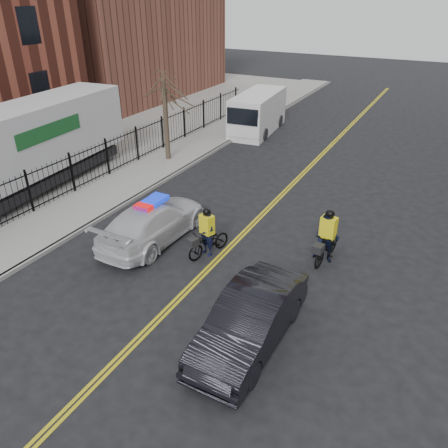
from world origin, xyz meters
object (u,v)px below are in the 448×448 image
at_px(police_cruiser, 153,222).
at_px(dark_sedan, 250,320).
at_px(semi_trailer, 13,149).
at_px(cargo_van, 257,114).
at_px(cyclist_near, 207,239).
at_px(cyclist_far, 326,241).

xyz_separation_m(police_cruiser, dark_sedan, (5.81, -3.50, 0.01)).
bearing_deg(semi_trailer, cargo_van, 64.72).
relative_size(police_cruiser, semi_trailer, 0.40).
bearing_deg(cargo_van, police_cruiser, -86.41).
xyz_separation_m(police_cruiser, semi_trailer, (-8.04, 0.41, 1.57)).
height_order(police_cruiser, cyclist_near, cyclist_near).
distance_m(police_cruiser, cyclist_far, 6.67).
bearing_deg(cyclist_near, semi_trailer, -163.92).
xyz_separation_m(police_cruiser, cyclist_near, (2.42, 0.01, -0.12)).
height_order(cargo_van, cyclist_near, cargo_van).
relative_size(cargo_van, cyclist_near, 3.12).
bearing_deg(cargo_van, cyclist_near, -77.96).
xyz_separation_m(cyclist_near, cyclist_far, (4.04, 1.65, 0.15)).
relative_size(cyclist_near, cyclist_far, 0.98).
relative_size(semi_trailer, cyclist_near, 6.52).
distance_m(cargo_van, semi_trailer, 16.12).
distance_m(cargo_van, cyclist_far, 16.52).
height_order(dark_sedan, cyclist_near, cyclist_near).
bearing_deg(cargo_van, cyclist_far, -62.69).
xyz_separation_m(dark_sedan, cyclist_near, (-3.39, 3.51, -0.13)).
bearing_deg(semi_trailer, cyclist_near, -7.40).
distance_m(police_cruiser, cargo_van, 15.73).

